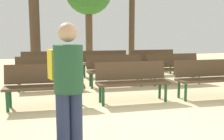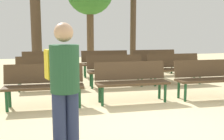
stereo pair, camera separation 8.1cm
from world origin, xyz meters
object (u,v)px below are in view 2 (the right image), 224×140
Objects in this scene: bench_r2_c0 at (47,63)px; visitor_with_backpack at (64,84)px; bench_r1_c1 at (116,68)px; bench_r0_c1 at (131,79)px; tree_1 at (36,25)px; bench_r1_c2 at (175,67)px; bench_r1_c0 at (47,70)px; bench_r2_c2 at (155,60)px; bench_r2_c1 at (105,62)px; bench_r0_c2 at (208,76)px; tree_2 at (133,28)px; bench_r0_c0 at (44,83)px.

visitor_with_backpack reaches higher than bench_r2_c0.
bench_r1_c1 is 1.00× the size of bench_r2_c0.
visitor_with_backpack is at bearing -122.87° from bench_r0_c1.
bench_r0_c1 is at bearing -70.08° from tree_1.
bench_r2_c0 is 2.12m from tree_1.
bench_r1_c2 is (1.78, -0.14, 0.00)m from bench_r1_c1.
bench_r2_c2 is (3.81, 1.41, 0.00)m from bench_r1_c0.
bench_r0_c1 is at bearing -89.05° from bench_r2_c1.
bench_r2_c0 is 1.00× the size of bench_r2_c1.
bench_r0_c2 is 1.00× the size of bench_r1_c1.
bench_r2_c2 is at bearing 88.05° from bench_r1_c2.
bench_r1_c1 is 2.48m from bench_r2_c2.
bench_r2_c1 is at bearing -128.93° from tree_2.
bench_r0_c0 is 0.47× the size of tree_1.
bench_r1_c2 is (0.08, 1.74, 0.00)m from bench_r0_c2.
bench_r2_c2 is at bearing 60.69° from bench_r0_c1.
bench_r0_c2 is 3.90m from bench_r2_c1.
bench_r2_c1 is at bearing -122.47° from visitor_with_backpack.
bench_r0_c0 and bench_r0_c1 have the same top height.
tree_1 reaches higher than tree_2.
bench_r2_c2 is at bearing -137.24° from visitor_with_backpack.
bench_r0_c0 and bench_r2_c0 have the same top height.
bench_r1_c2 is 1.71m from bench_r2_c2.
visitor_with_backpack is at bearing -129.83° from bench_r1_c2.
visitor_with_backpack is at bearing -85.16° from bench_r2_c0.
bench_r1_c2 is at bearing 90.44° from bench_r0_c2.
bench_r2_c2 is at bearing 44.38° from bench_r0_c0.
tree_2 is at bearing 56.81° from bench_r2_c1.
bench_r1_c0 is 1.00× the size of bench_r2_c2.
bench_r2_c2 is 0.46× the size of tree_1.
bench_r1_c2 is at bearing -24.06° from bench_r2_c0.
bench_r0_c1 is at bearing -90.86° from bench_r1_c1.
bench_r1_c2 is 0.49× the size of tree_2.
bench_r0_c0 is 4.08m from bench_r1_c2.
tree_1 is 2.13× the size of visitor_with_backpack.
bench_r1_c0 is 2.54m from bench_r2_c1.
tree_2 is at bearing 47.45° from bench_r1_c0.
bench_r2_c0 is at bearing -150.90° from tree_2.
bench_r2_c1 is 0.49× the size of tree_2.
bench_r0_c0 is 7.03m from tree_2.
bench_r0_c0 is 0.99× the size of visitor_with_backpack.
bench_r0_c0 and bench_r0_c2 have the same top height.
bench_r1_c0 and bench_r1_c2 have the same top height.
tree_2 is (1.87, 2.32, 1.16)m from bench_r2_c1.
bench_r2_c0 is at bearing 89.93° from bench_r1_c0.
bench_r0_c1 and bench_r1_c2 have the same top height.
bench_r0_c2 is 4.12m from bench_r1_c0.
bench_r2_c2 is (2.08, 3.29, 0.00)m from bench_r0_c1.
bench_r1_c0 and bench_r2_c0 have the same top height.
tree_1 reaches higher than bench_r0_c2.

